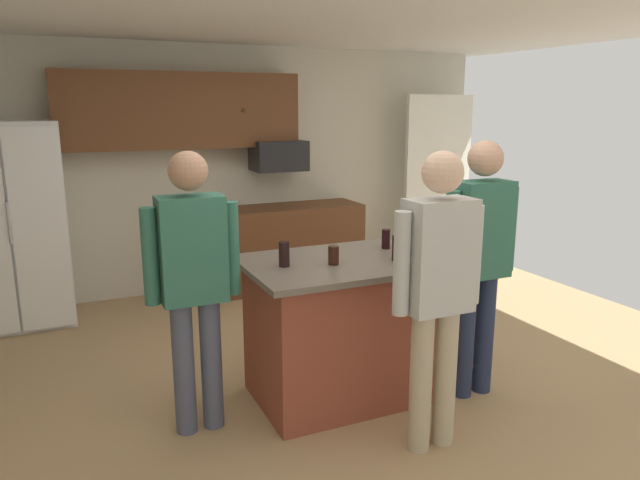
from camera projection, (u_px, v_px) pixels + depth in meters
name	position (u px, v px, depth m)	size (l,w,h in m)	color
floor	(326.00, 390.00, 4.18)	(7.04, 7.04, 0.00)	tan
ceiling	(327.00, 1.00, 3.59)	(7.04, 7.04, 0.00)	white
back_wall	(217.00, 169.00, 6.37)	(6.40, 0.10, 2.60)	beige
french_door_window_panel	(437.00, 180.00, 7.11)	(0.90, 0.06, 2.00)	white
cabinet_run_upper	(181.00, 111.00, 5.89)	(2.40, 0.38, 0.75)	brown
cabinet_run_lower	(281.00, 246.00, 6.52)	(1.80, 0.63, 0.90)	brown
refrigerator	(13.00, 226.00, 5.28)	(0.91, 0.76, 1.85)	white
microwave_over_range	(279.00, 156.00, 6.31)	(0.56, 0.40, 0.32)	black
kitchen_island	(338.00, 329.00, 4.00)	(1.25, 0.92, 0.97)	brown
person_guest_left	(438.00, 282.00, 3.28)	(0.57, 0.23, 1.74)	tan
person_guest_by_door	(480.00, 252.00, 3.92)	(0.57, 0.23, 1.76)	#232D4C
person_guest_right	(193.00, 274.00, 3.47)	(0.57, 0.23, 1.73)	#4C5166
glass_dark_ale	(397.00, 248.00, 3.88)	(0.07, 0.07, 0.17)	black
glass_stout_tall	(284.00, 254.00, 3.73)	(0.07, 0.07, 0.16)	black
glass_pilsner	(334.00, 255.00, 3.79)	(0.07, 0.07, 0.12)	black
tumbler_amber	(386.00, 239.00, 4.21)	(0.06, 0.06, 0.14)	black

